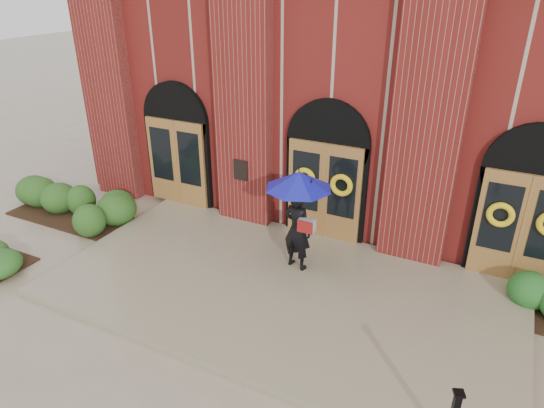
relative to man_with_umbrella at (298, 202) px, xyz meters
The scene contains 5 objects.
ground 2.09m from the man_with_umbrella, 90.75° to the right, with size 90.00×90.00×0.00m, color gray.
landing 1.95m from the man_with_umbrella, 90.87° to the right, with size 10.00×5.30×0.15m, color gray.
church_building 7.91m from the man_with_umbrella, 90.10° to the left, with size 16.20×12.53×7.00m.
man_with_umbrella is the anchor object (origin of this frame).
hedge_wall_left 7.16m from the man_with_umbrella, behind, with size 3.20×1.28×0.82m, color #254B19.
Camera 1 is at (3.76, -7.75, 6.34)m, focal length 32.00 mm.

